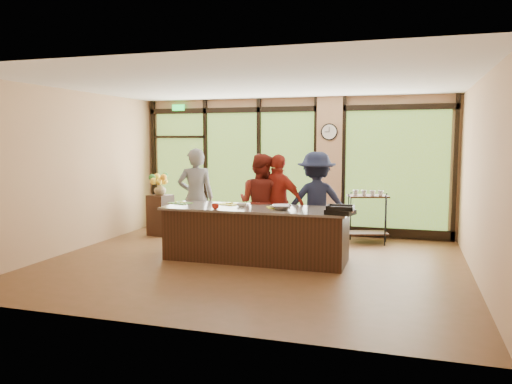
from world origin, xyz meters
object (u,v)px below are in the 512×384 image
Objects in this scene: cook_left at (196,198)px; roasting_pan at (340,212)px; bar_cart at (368,211)px; cook_right at (316,203)px; flower_stand at (161,215)px; island_base at (256,235)px.

roasting_pan is at bearing 137.54° from cook_left.
cook_right is at bearing -143.05° from bar_cart.
cook_left is 1.58m from flower_stand.
island_base is at bearing -177.75° from roasting_pan.
bar_cart is at bearing 49.84° from island_base.
island_base is at bearing -147.81° from bar_cart.
roasting_pan is at bearing -14.31° from island_base.
bar_cart is at bearing 18.86° from flower_stand.
cook_right is 1.74× the size of bar_cart.
cook_right is (0.89, 0.87, 0.49)m from island_base.
roasting_pan reaches higher than island_base.
bar_cart is at bearing 101.14° from roasting_pan.
bar_cart is (3.18, 1.33, -0.32)m from cook_left.
cook_right is 1.39m from roasting_pan.
island_base is at bearing 28.05° from cook_right.
bar_cart reaches higher than roasting_pan.
roasting_pan is 2.46m from bar_cart.
flower_stand is 4.44m from bar_cart.
cook_right reaches higher than flower_stand.
cook_left is 1.03× the size of cook_right.
flower_stand is at bearing 168.48° from bar_cart.
bar_cart reaches higher than flower_stand.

